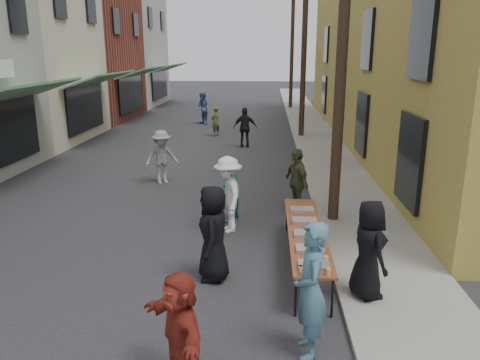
# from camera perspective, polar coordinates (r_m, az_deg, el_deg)

# --- Properties ---
(ground) EXTENTS (120.00, 120.00, 0.00)m
(ground) POSITION_cam_1_polar(r_m,az_deg,el_deg) (9.48, -13.34, -10.82)
(ground) COLOR #28282B
(ground) RESTS_ON ground
(sidewalk) EXTENTS (2.20, 60.00, 0.10)m
(sidewalk) POSITION_cam_1_polar(r_m,az_deg,el_deg) (23.60, 9.14, 5.28)
(sidewalk) COLOR gray
(sidewalk) RESTS_ON ground
(storefront_row) EXTENTS (8.00, 37.00, 9.00)m
(storefront_row) POSITION_cam_1_polar(r_m,az_deg,el_deg) (26.32, -26.11, 13.91)
(storefront_row) COLOR maroon
(storefront_row) RESTS_ON ground
(building_ochre) EXTENTS (10.00, 28.00, 10.00)m
(building_ochre) POSITION_cam_1_polar(r_m,az_deg,el_deg) (23.70, 25.39, 16.12)
(building_ochre) COLOR #A08D39
(building_ochre) RESTS_ON ground
(utility_pole_near) EXTENTS (0.26, 0.26, 9.00)m
(utility_pole_near) POSITION_cam_1_polar(r_m,az_deg,el_deg) (11.25, 12.46, 16.98)
(utility_pole_near) COLOR #2D2116
(utility_pole_near) RESTS_ON ground
(utility_pole_mid) EXTENTS (0.26, 0.26, 9.00)m
(utility_pole_mid) POSITION_cam_1_polar(r_m,az_deg,el_deg) (23.18, 7.84, 16.21)
(utility_pole_mid) COLOR #2D2116
(utility_pole_mid) RESTS_ON ground
(utility_pole_far) EXTENTS (0.26, 0.26, 9.00)m
(utility_pole_far) POSITION_cam_1_polar(r_m,az_deg,el_deg) (35.16, 6.37, 15.95)
(utility_pole_far) COLOR #2D2116
(utility_pole_far) RESTS_ON ground
(serving_table) EXTENTS (0.70, 4.00, 0.75)m
(serving_table) POSITION_cam_1_polar(r_m,az_deg,el_deg) (9.29, 8.03, -6.30)
(serving_table) COLOR brown
(serving_table) RESTS_ON ground
(catering_tray_sausage) EXTENTS (0.50, 0.33, 0.08)m
(catering_tray_sausage) POSITION_cam_1_polar(r_m,az_deg,el_deg) (7.75, 8.99, -10.27)
(catering_tray_sausage) COLOR maroon
(catering_tray_sausage) RESTS_ON serving_table
(catering_tray_foil_b) EXTENTS (0.50, 0.33, 0.08)m
(catering_tray_foil_b) POSITION_cam_1_polar(r_m,az_deg,el_deg) (8.34, 8.58, -8.34)
(catering_tray_foil_b) COLOR #B2B2B7
(catering_tray_foil_b) RESTS_ON serving_table
(catering_tray_buns) EXTENTS (0.50, 0.33, 0.08)m
(catering_tray_buns) POSITION_cam_1_polar(r_m,az_deg,el_deg) (8.99, 8.20, -6.55)
(catering_tray_buns) COLOR tan
(catering_tray_buns) RESTS_ON serving_table
(catering_tray_foil_d) EXTENTS (0.50, 0.33, 0.08)m
(catering_tray_foil_d) POSITION_cam_1_polar(r_m,az_deg,el_deg) (9.64, 7.87, -4.99)
(catering_tray_foil_d) COLOR #B2B2B7
(catering_tray_foil_d) RESTS_ON serving_table
(catering_tray_buns_end) EXTENTS (0.50, 0.33, 0.08)m
(catering_tray_buns_end) POSITION_cam_1_polar(r_m,az_deg,el_deg) (10.29, 7.59, -3.63)
(catering_tray_buns_end) COLOR tan
(catering_tray_buns_end) RESTS_ON serving_table
(condiment_jar_a) EXTENTS (0.07, 0.07, 0.08)m
(condiment_jar_a) POSITION_cam_1_polar(r_m,az_deg,el_deg) (7.47, 7.49, -11.27)
(condiment_jar_a) COLOR #A57F26
(condiment_jar_a) RESTS_ON serving_table
(condiment_jar_b) EXTENTS (0.07, 0.07, 0.08)m
(condiment_jar_b) POSITION_cam_1_polar(r_m,az_deg,el_deg) (7.56, 7.44, -10.93)
(condiment_jar_b) COLOR #A57F26
(condiment_jar_b) RESTS_ON serving_table
(condiment_jar_c) EXTENTS (0.07, 0.07, 0.08)m
(condiment_jar_c) POSITION_cam_1_polar(r_m,az_deg,el_deg) (7.65, 7.39, -10.60)
(condiment_jar_c) COLOR #A57F26
(condiment_jar_c) RESTS_ON serving_table
(cup_stack) EXTENTS (0.08, 0.08, 0.12)m
(cup_stack) POSITION_cam_1_polar(r_m,az_deg,el_deg) (7.55, 10.71, -10.95)
(cup_stack) COLOR tan
(cup_stack) RESTS_ON serving_table
(guest_front_a) EXTENTS (0.62, 0.91, 1.81)m
(guest_front_a) POSITION_cam_1_polar(r_m,az_deg,el_deg) (8.64, -3.26, -6.50)
(guest_front_a) COLOR black
(guest_front_a) RESTS_ON ground
(guest_front_b) EXTENTS (0.49, 0.73, 1.96)m
(guest_front_b) POSITION_cam_1_polar(r_m,az_deg,el_deg) (6.62, 8.58, -13.17)
(guest_front_b) COLOR teal
(guest_front_b) RESTS_ON ground
(guest_front_c) EXTENTS (0.84, 0.95, 1.63)m
(guest_front_c) POSITION_cam_1_polar(r_m,az_deg,el_deg) (11.59, -1.61, -1.19)
(guest_front_c) COLOR teal
(guest_front_c) RESTS_ON ground
(guest_front_d) EXTENTS (0.98, 1.31, 1.81)m
(guest_front_d) POSITION_cam_1_polar(r_m,az_deg,el_deg) (10.89, -1.46, -1.79)
(guest_front_d) COLOR white
(guest_front_d) RESTS_ON ground
(guest_front_e) EXTENTS (0.83, 1.11, 1.75)m
(guest_front_e) POSITION_cam_1_polar(r_m,az_deg,el_deg) (12.16, 6.88, -0.21)
(guest_front_e) COLOR brown
(guest_front_e) RESTS_ON ground
(guest_queue_back) EXTENTS (1.19, 1.44, 1.55)m
(guest_queue_back) POSITION_cam_1_polar(r_m,az_deg,el_deg) (6.17, -7.34, -17.65)
(guest_queue_back) COLOR maroon
(guest_queue_back) RESTS_ON ground
(server) EXTENTS (0.77, 0.96, 1.70)m
(server) POSITION_cam_1_polar(r_m,az_deg,el_deg) (8.14, 15.43, -8.15)
(server) COLOR black
(server) RESTS_ON sidewalk
(passerby_left) EXTENTS (1.28, 1.10, 1.72)m
(passerby_left) POSITION_cam_1_polar(r_m,az_deg,el_deg) (15.15, -9.52, 2.76)
(passerby_left) COLOR gray
(passerby_left) RESTS_ON ground
(passerby_mid) EXTENTS (1.04, 0.45, 1.76)m
(passerby_mid) POSITION_cam_1_polar(r_m,az_deg,el_deg) (20.71, 0.63, 6.41)
(passerby_mid) COLOR black
(passerby_mid) RESTS_ON ground
(passerby_right) EXTENTS (0.60, 0.64, 1.48)m
(passerby_right) POSITION_cam_1_polar(r_m,az_deg,el_deg) (23.57, -3.01, 7.14)
(passerby_right) COLOR brown
(passerby_right) RESTS_ON ground
(passerby_far) EXTENTS (1.10, 1.14, 1.85)m
(passerby_far) POSITION_cam_1_polar(r_m,az_deg,el_deg) (27.47, -4.55, 8.69)
(passerby_far) COLOR #50619C
(passerby_far) RESTS_ON ground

